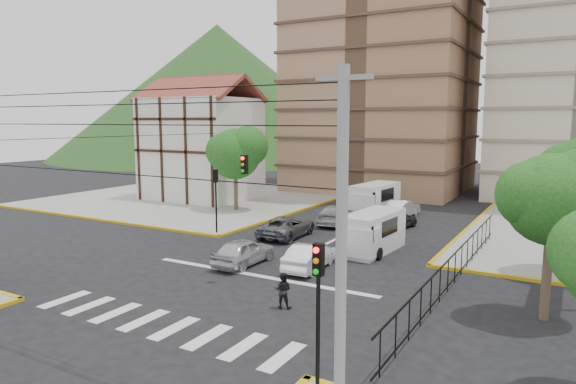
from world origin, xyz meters
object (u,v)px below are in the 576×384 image
Objects in this scene: traffic_light_nw at (216,190)px; van_left_lane at (374,200)px; traffic_light_se at (318,294)px; car_silver_front_left at (244,251)px; car_white_front_right at (310,256)px; pedestrian_crosswalk at (283,290)px; van_right_lane at (371,233)px.

van_left_lane is at bearing 62.60° from traffic_light_nw.
traffic_light_se is 0.75× the size of van_left_lane.
van_left_lane is 1.36× the size of car_silver_front_left.
traffic_light_se is at bearing -45.00° from traffic_light_nw.
van_left_lane is at bearing 107.38° from traffic_light_se.
traffic_light_nw is 8.25m from car_silver_front_left.
car_white_front_right is (3.58, 1.00, -0.03)m from car_silver_front_left.
van_left_lane is 17.37m from car_white_front_right.
traffic_light_se and traffic_light_nw have the same top height.
traffic_light_se reaches higher than pedestrian_crosswalk.
van_right_lane is 1.27× the size of car_silver_front_left.
pedestrian_crosswalk is at bearing -85.39° from van_right_lane.
van_right_lane is 10.57m from pedestrian_crosswalk.
traffic_light_se is 1.00× the size of traffic_light_nw.
traffic_light_se is at bearing 133.34° from car_silver_front_left.
traffic_light_nw is 2.86× the size of pedestrian_crosswalk.
car_silver_front_left is at bearing -126.60° from van_right_lane.
traffic_light_se reaches higher than car_silver_front_left.
van_right_lane is 12.96m from van_left_lane.
van_left_lane is (6.68, 12.89, -1.88)m from traffic_light_nw.
traffic_light_nw is at bearing 135.00° from traffic_light_se.
pedestrian_crosswalk is (1.62, -5.62, 0.07)m from car_white_front_right.
van_right_lane is at bearing -63.98° from van_left_lane.
traffic_light_nw is at bearing -28.30° from car_white_front_right.
van_left_lane is 23.19m from pedestrian_crosswalk.
traffic_light_se is 14.38m from car_silver_front_left.
van_left_lane is 3.80× the size of pedestrian_crosswalk.
van_right_lane is at bearing -111.82° from car_white_front_right.
van_left_lane is at bearing -84.90° from car_white_front_right.
pedestrian_crosswalk is (-4.49, 5.73, -2.34)m from traffic_light_se.
traffic_light_se is 7.65m from pedestrian_crosswalk.
car_white_front_right is (9.49, -4.25, -2.41)m from traffic_light_nw.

